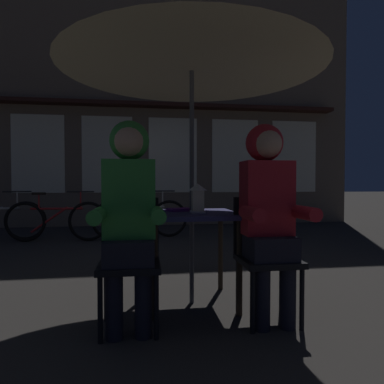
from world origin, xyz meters
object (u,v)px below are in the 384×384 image
at_px(lantern, 198,197).
at_px(person_right_hooded, 268,201).
at_px(patio_umbrella, 192,47).
at_px(person_left_hooded, 129,203).
at_px(chair_right, 265,250).
at_px(book, 180,210).
at_px(cafe_table, 192,225).
at_px(bicycle_third, 141,218).
at_px(bicycle_second, 57,221).
at_px(chair_left, 130,254).

height_order(lantern, person_right_hooded, person_right_hooded).
height_order(patio_umbrella, person_left_hooded, patio_umbrella).
bearing_deg(chair_right, book, 139.50).
distance_m(lantern, person_left_hooded, 0.62).
xyz_separation_m(patio_umbrella, person_left_hooded, (-0.48, -0.43, -1.21)).
bearing_deg(cafe_table, patio_umbrella, 0.00).
distance_m(patio_umbrella, lantern, 1.20).
xyz_separation_m(chair_right, bicycle_third, (-0.91, 3.70, -0.14)).
distance_m(lantern, book, 0.25).
bearing_deg(chair_right, bicycle_second, 122.90).
height_order(cafe_table, person_right_hooded, person_right_hooded).
height_order(lantern, chair_right, lantern).
xyz_separation_m(chair_left, book, (0.40, 0.48, 0.26)).
relative_size(person_right_hooded, book, 7.00).
xyz_separation_m(patio_umbrella, bicycle_second, (-1.81, 3.17, -1.71)).
height_order(chair_left, bicycle_second, chair_left).
relative_size(lantern, person_left_hooded, 0.17).
bearing_deg(patio_umbrella, person_right_hooded, -41.57).
bearing_deg(bicycle_second, cafe_table, -60.28).
bearing_deg(patio_umbrella, chair_left, -142.45).
bearing_deg(person_left_hooded, bicycle_third, 89.28).
bearing_deg(person_right_hooded, chair_left, 176.61).
distance_m(lantern, bicycle_second, 3.77).
bearing_deg(bicycle_second, chair_right, -57.10).
distance_m(person_right_hooded, book, 0.79).
bearing_deg(chair_left, person_left_hooded, -90.00).
relative_size(person_left_hooded, person_right_hooded, 1.00).
distance_m(chair_left, bicycle_third, 3.70).
distance_m(patio_umbrella, book, 1.31).
relative_size(patio_umbrella, chair_right, 2.66).
bearing_deg(person_left_hooded, person_right_hooded, 0.00).
height_order(chair_right, person_left_hooded, person_left_hooded).
xyz_separation_m(bicycle_second, bicycle_third, (1.38, 0.16, 0.00)).
relative_size(chair_left, person_left_hooded, 0.62).
distance_m(patio_umbrella, chair_right, 1.68).
distance_m(cafe_table, bicycle_third, 3.37).
relative_size(patio_umbrella, bicycle_second, 1.38).
xyz_separation_m(person_left_hooded, bicycle_third, (0.05, 3.76, -0.50)).
bearing_deg(chair_right, person_right_hooded, -90.00).
bearing_deg(bicycle_third, person_right_hooded, -76.33).
distance_m(lantern, chair_right, 0.65).
xyz_separation_m(lantern, person_right_hooded, (0.44, -0.35, -0.01)).
relative_size(patio_umbrella, book, 11.55).
bearing_deg(bicycle_second, lantern, -60.40).
bearing_deg(cafe_table, lantern, -65.48).
distance_m(cafe_table, chair_left, 0.62).
height_order(chair_right, bicycle_third, chair_right).
bearing_deg(chair_left, bicycle_second, 110.59).
bearing_deg(bicycle_third, person_left_hooded, -90.72).
distance_m(patio_umbrella, person_left_hooded, 1.37).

